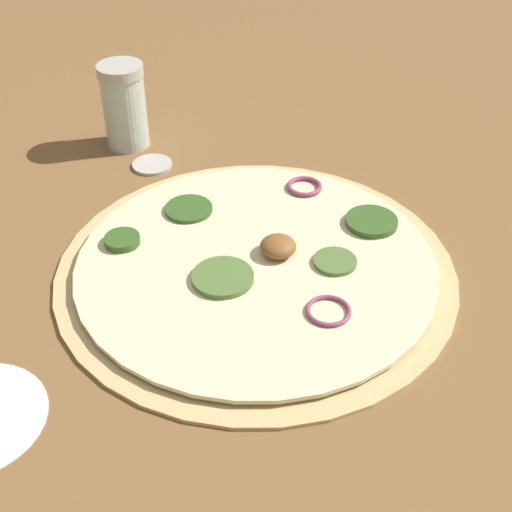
% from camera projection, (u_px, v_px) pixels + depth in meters
% --- Properties ---
extents(ground_plane, '(3.00, 3.00, 0.00)m').
position_uv_depth(ground_plane, '(256.00, 271.00, 0.64)').
color(ground_plane, brown).
extents(pizza, '(0.36, 0.36, 0.03)m').
position_uv_depth(pizza, '(257.00, 265.00, 0.64)').
color(pizza, '#D6B77A').
rests_on(pizza, ground_plane).
extents(spice_jar, '(0.05, 0.05, 0.10)m').
position_uv_depth(spice_jar, '(124.00, 106.00, 0.80)').
color(spice_jar, silver).
rests_on(spice_jar, ground_plane).
extents(loose_cap, '(0.04, 0.04, 0.01)m').
position_uv_depth(loose_cap, '(152.00, 163.00, 0.79)').
color(loose_cap, beige).
rests_on(loose_cap, ground_plane).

